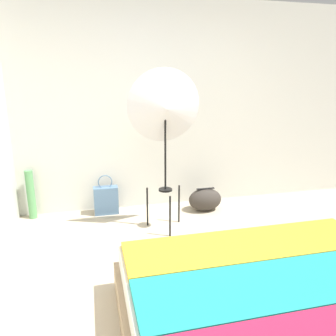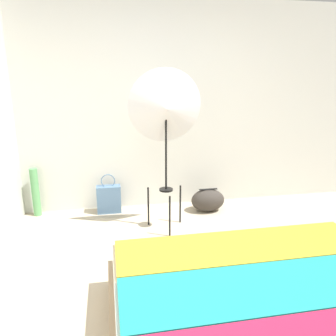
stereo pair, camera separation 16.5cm
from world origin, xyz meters
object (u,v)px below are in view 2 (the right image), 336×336
photo_umbrella (166,109)px  tote_bag (109,199)px  paper_roll (35,192)px  duffel_bag (208,200)px

photo_umbrella → tote_bag: 1.45m
tote_bag → paper_roll: 0.90m
duffel_bag → paper_roll: (-2.13, 0.26, 0.16)m
tote_bag → paper_roll: (-0.89, 0.07, 0.12)m
duffel_bag → tote_bag: bearing=171.6°
duffel_bag → paper_roll: bearing=173.2°
photo_umbrella → paper_roll: photo_umbrella is taller
duffel_bag → paper_roll: 2.16m
tote_bag → photo_umbrella: bearing=-42.1°
photo_umbrella → paper_roll: 1.95m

